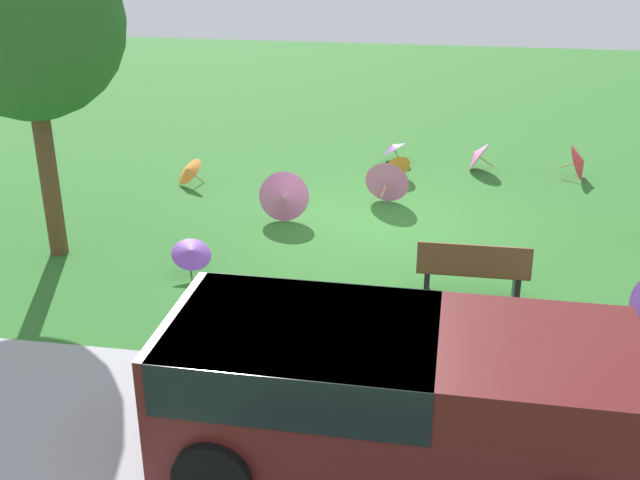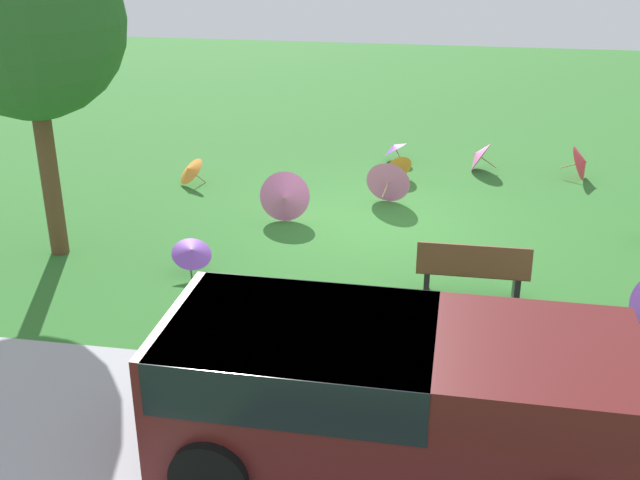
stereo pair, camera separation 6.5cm
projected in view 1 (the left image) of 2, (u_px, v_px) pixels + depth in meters
ground at (377, 222)px, 14.10m from camera, size 40.00×40.00×0.00m
road_strip at (311, 470)px, 7.89m from camera, size 40.00×3.83×0.01m
van_dark at (380, 386)px, 7.67m from camera, size 4.62×2.17×1.53m
park_bench at (473, 270)px, 11.17m from camera, size 1.60×0.49×0.90m
shade_tree at (27, 24)px, 11.41m from camera, size 2.88×2.88×5.14m
parasol_orange_0 at (188, 170)px, 15.86m from camera, size 0.79×0.81×0.58m
parasol_pink_0 at (476, 155)px, 16.75m from camera, size 0.72×0.81×0.70m
parasol_orange_2 at (397, 166)px, 16.27m from camera, size 0.64×0.58×0.56m
parasol_pink_1 at (388, 181)px, 14.93m from camera, size 0.88×0.80×0.86m
parasol_red_0 at (580, 162)px, 16.22m from camera, size 0.72×0.81×0.74m
parasol_purple_1 at (192, 252)px, 12.03m from camera, size 0.83×0.82×0.55m
parasol_purple_2 at (393, 147)px, 17.39m from camera, size 0.69×0.71×0.53m
parasol_pink_2 at (284, 197)px, 13.99m from camera, size 0.94×0.77×0.92m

